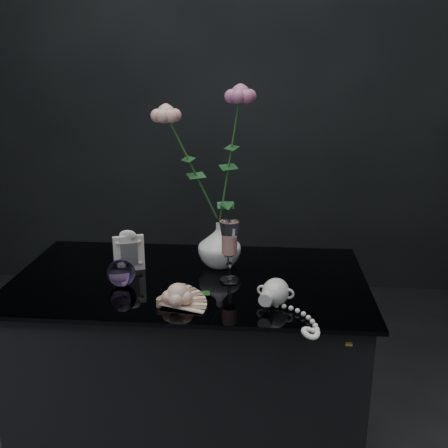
# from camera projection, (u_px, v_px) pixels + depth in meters

# --- Properties ---
(table) EXTENTS (1.05, 0.58, 0.76)m
(table) POSITION_uv_depth(u_px,v_px,m) (192.00, 387.00, 1.68)
(table) COLOR black
(table) RESTS_ON ground
(vase) EXTENTS (0.14, 0.14, 0.14)m
(vase) POSITION_uv_depth(u_px,v_px,m) (219.00, 245.00, 1.64)
(vase) COLOR white
(vase) RESTS_ON table
(wine_glass) EXTENTS (0.07, 0.07, 0.18)m
(wine_glass) POSITION_uv_depth(u_px,v_px,m) (229.00, 252.00, 1.52)
(wine_glass) COLOR white
(wine_glass) RESTS_ON table
(picture_frame) EXTENTS (0.12, 0.10, 0.13)m
(picture_frame) POSITION_uv_depth(u_px,v_px,m) (129.00, 250.00, 1.60)
(picture_frame) COLOR white
(picture_frame) RESTS_ON table
(paperweight) EXTENTS (0.10, 0.10, 0.08)m
(paperweight) POSITION_uv_depth(u_px,v_px,m) (121.00, 273.00, 1.50)
(paperweight) COLOR #B486DA
(paperweight) RESTS_ON table
(paper_fan) EXTENTS (0.29, 0.24, 0.03)m
(paper_fan) POSITION_uv_depth(u_px,v_px,m) (159.00, 302.00, 1.38)
(paper_fan) COLOR beige
(paper_fan) RESTS_ON table
(loose_rose) EXTENTS (0.19, 0.22, 0.06)m
(loose_rose) POSITION_uv_depth(u_px,v_px,m) (178.00, 295.00, 1.38)
(loose_rose) COLOR beige
(loose_rose) RESTS_ON table
(pearl_jar) EXTENTS (0.30, 0.31, 0.07)m
(pearl_jar) POSITION_uv_depth(u_px,v_px,m) (276.00, 291.00, 1.39)
(pearl_jar) COLOR silver
(pearl_jar) RESTS_ON table
(roses) EXTENTS (0.29, 0.12, 0.46)m
(roses) POSITION_uv_depth(u_px,v_px,m) (209.00, 154.00, 1.55)
(roses) COLOR #FBB19A
(roses) RESTS_ON vase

